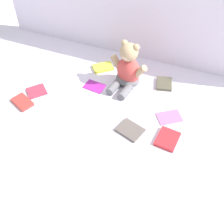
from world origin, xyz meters
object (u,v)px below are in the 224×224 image
book_case_4 (103,67)px  book_case_6 (130,130)px  book_case_1 (169,117)px  book_case_5 (167,139)px  teddy_bear (128,70)px  book_case_7 (164,84)px  book_case_2 (94,86)px  book_case_0 (22,102)px  book_case_3 (37,91)px

book_case_4 → book_case_6: (0.28, -0.36, -0.00)m
book_case_1 → book_case_5: size_ratio=1.04×
teddy_bear → book_case_7: 0.21m
book_case_1 → book_case_2: (-0.42, 0.07, -0.00)m
teddy_bear → book_case_5: size_ratio=2.29×
teddy_bear → book_case_1: 0.32m
book_case_0 → book_case_7: 0.73m
teddy_bear → book_case_5: 0.41m
book_case_0 → book_case_2: size_ratio=1.03×
teddy_bear → book_case_0: (-0.44, -0.32, -0.09)m
book_case_3 → book_case_5: size_ratio=0.83×
book_case_4 → book_case_7: size_ratio=1.12×
book_case_0 → book_case_1: size_ratio=0.94×
book_case_6 → book_case_2: bearing=70.0°
teddy_bear → book_case_5: teddy_bear is taller
book_case_0 → book_case_4: same height
book_case_0 → book_case_7: size_ratio=1.11×
book_case_7 → book_case_5: bearing=92.8°
book_case_2 → book_case_4: bearing=-168.4°
book_case_4 → book_case_2: bearing=146.8°
book_case_0 → book_case_1: book_case_0 is taller
teddy_bear → book_case_2: teddy_bear is taller
book_case_3 → book_case_6: size_ratio=0.81×
book_case_1 → book_case_7: bearing=166.1°
teddy_bear → book_case_4: (-0.17, 0.07, -0.09)m
book_case_5 → book_case_7: bearing=112.8°
teddy_bear → book_case_4: 0.20m
teddy_bear → book_case_0: bearing=-133.0°
book_case_5 → book_case_3: bearing=-178.4°
book_case_4 → book_case_5: size_ratio=0.98×
book_case_1 → teddy_bear: bearing=-154.3°
book_case_0 → book_case_7: (0.62, 0.38, 0.00)m
book_case_0 → book_case_5: (0.73, 0.04, 0.00)m
book_case_0 → book_case_5: same height
book_case_0 → book_case_2: (0.29, 0.24, -0.00)m
book_case_0 → book_case_4: size_ratio=0.99×
book_case_4 → book_case_0: bearing=106.6°
book_case_2 → book_case_0: bearing=-44.1°
book_case_7 → book_case_3: bearing=11.9°
book_case_2 → book_case_5: book_case_5 is taller
book_case_1 → book_case_3: size_ratio=1.26×
book_case_6 → book_case_7: bearing=7.2°
book_case_4 → book_case_5: 0.58m
book_case_3 → book_case_6: bearing=35.5°
book_case_2 → book_case_3: bearing=-55.2°
book_case_2 → book_case_6: (0.27, -0.21, 0.00)m
book_case_1 → book_case_6: (-0.15, -0.14, 0.00)m
book_case_0 → teddy_bear: bearing=-29.0°
teddy_bear → book_case_0: size_ratio=2.35×
book_case_0 → book_case_2: book_case_0 is taller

